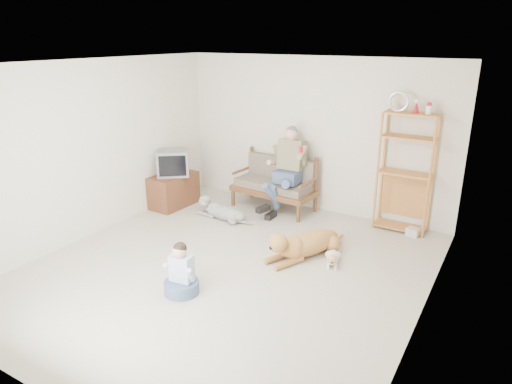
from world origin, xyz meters
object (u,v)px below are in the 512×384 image
Objects in this scene: etagere at (405,172)px; tv_stand at (174,190)px; golden_retriever at (303,244)px; loveseat at (275,182)px.

tv_stand is at bearing -165.34° from etagere.
tv_stand is 3.03m from golden_retriever.
tv_stand reaches higher than golden_retriever.
golden_retriever is at bearing -9.70° from tv_stand.
golden_retriever is (-0.95, -1.68, -0.79)m from etagere.
etagere is 2.09m from golden_retriever.
loveseat is 1.06× the size of golden_retriever.
golden_retriever is at bearing -119.39° from etagere.
etagere is 2.41× the size of tv_stand.
loveseat is at bearing 153.78° from golden_retriever.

